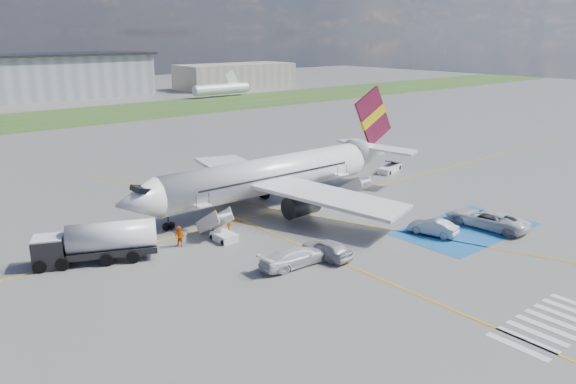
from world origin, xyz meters
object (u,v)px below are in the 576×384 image
van_white_a (487,216)px  car_silver_a (327,249)px  belt_loader (390,169)px  gpu_cart (125,237)px  fuel_tanker (97,246)px  van_white_b (297,253)px  airliner (279,174)px  car_silver_b (433,227)px

van_white_a → car_silver_a: bearing=-18.3°
belt_loader → gpu_cart: bearing=166.4°
fuel_tanker → gpu_cart: fuel_tanker is taller
car_silver_a → van_white_b: size_ratio=0.91×
fuel_tanker → gpu_cart: bearing=52.3°
van_white_a → van_white_b: van_white_a is taller
gpu_cart → belt_loader: gpu_cart is taller
van_white_a → van_white_b: bearing=-17.5°
airliner → belt_loader: airliner is taller
belt_loader → car_silver_b: belt_loader is taller
fuel_tanker → car_silver_b: 29.79m
car_silver_b → van_white_b: (-14.29, 2.77, 0.26)m
belt_loader → car_silver_b: bearing=-148.9°
belt_loader → car_silver_a: 32.01m
belt_loader → van_white_b: bearing=-170.5°
fuel_tanker → van_white_a: (32.12, -15.84, -0.24)m
car_silver_b → van_white_b: bearing=-24.2°
car_silver_a → fuel_tanker: bearing=-41.3°
airliner → belt_loader: size_ratio=6.89×
gpu_cart → van_white_b: bearing=-54.1°
airliner → gpu_cart: size_ratio=16.50×
van_white_a → airliner: bearing=-65.2°
belt_loader → van_white_a: 23.18m
gpu_cart → belt_loader: 39.38m
airliner → fuel_tanker: airliner is taller
car_silver_b → car_silver_a: bearing=-24.8°
belt_loader → van_white_b: size_ratio=1.04×
gpu_cart → car_silver_b: 27.93m
gpu_cart → belt_loader: (39.25, 3.15, -0.44)m
gpu_cart → car_silver_b: size_ratio=0.49×
airliner → car_silver_b: size_ratio=8.13×
fuel_tanker → van_white_b: size_ratio=1.89×
airliner → van_white_b: bearing=-124.0°
van_white_a → fuel_tanker: bearing=-30.4°
airliner → gpu_cart: (-18.44, -1.36, -2.57)m
gpu_cart → car_silver_a: 17.69m
gpu_cart → belt_loader: bearing=5.7°
fuel_tanker → belt_loader: (42.45, 4.90, -0.99)m
fuel_tanker → van_white_a: fuel_tanker is taller
belt_loader → car_silver_a: size_ratio=1.14×
airliner → gpu_cart: 18.67m
gpu_cart → airliner: bearing=5.3°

